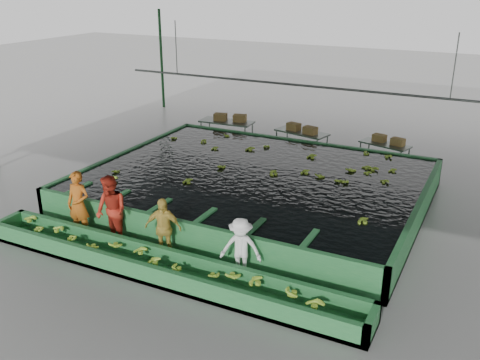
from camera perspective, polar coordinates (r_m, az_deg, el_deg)
The scene contains 21 objects.
ground at distance 15.54m, azimuth -0.83°, elevation -4.04°, with size 80.00×80.00×0.00m, color gray.
shed_roof at distance 14.17m, azimuth -0.94°, elevation 14.61°, with size 20.00×22.00×0.04m, color slate.
shed_posts at distance 14.66m, azimuth -0.88°, elevation 4.85°, with size 20.00×22.00×5.00m, color #133B1B, non-canonical shape.
flotation_tank at distance 16.60m, azimuth 1.56°, elevation -0.67°, with size 10.00×8.00×0.90m, color #2A743A, non-canonical shape.
tank_water at distance 16.45m, azimuth 1.57°, elevation 0.63°, with size 9.70×7.70×0.00m, color black.
sorting_trough at distance 12.71m, azimuth -8.47°, elevation -9.12°, with size 10.00×1.00×0.50m, color #2A743A, non-canonical shape.
cableway_rail at distance 18.99m, azimuth 6.22°, elevation 10.03°, with size 0.08×0.08×14.00m, color #59605B.
rail_hanger_left at distance 21.09m, azimuth -6.83°, elevation 13.85°, with size 0.04×0.04×2.00m, color #59605B.
rail_hanger_right at distance 17.72m, azimuth 21.92°, elevation 11.17°, with size 0.04×0.04×2.00m, color #59605B.
worker_a at distance 14.81m, azimuth -16.83°, elevation -2.48°, with size 0.66×0.43×1.81m, color #C26018.
worker_b at distance 14.10m, azimuth -13.56°, elevation -3.23°, with size 0.91×0.70×1.86m, color red.
worker_c at distance 13.26m, azimuth -8.20°, elevation -5.11°, with size 0.93×0.39×1.58m, color gold.
worker_d at distance 12.29m, azimuth 0.07°, elevation -7.32°, with size 0.97×0.56×1.49m, color white.
packing_table_left at distance 22.15m, azimuth -1.43°, elevation 5.08°, with size 2.19×0.87×1.00m, color #59605B, non-canonical shape.
packing_table_mid at distance 20.95m, azimuth 6.56°, elevation 3.93°, with size 2.07×0.83×0.94m, color #59605B, non-canonical shape.
packing_table_right at distance 20.40m, azimuth 15.10°, elevation 2.67°, with size 1.81×0.72×0.82m, color #59605B, non-canonical shape.
box_stack_left at distance 22.01m, azimuth -1.06°, elevation 6.32°, with size 1.33×0.37×0.29m, color olive, non-canonical shape.
box_stack_mid at distance 20.75m, azimuth 6.60°, elevation 5.12°, with size 1.28×0.35×0.28m, color olive, non-canonical shape.
box_stack_right at distance 20.34m, azimuth 15.52°, elevation 3.80°, with size 1.20×0.33×0.26m, color olive, non-canonical shape.
floating_bananas at distance 17.14m, azimuth 2.71°, elevation 1.46°, with size 8.88×6.05×0.12m, color #91BD2E, non-canonical shape.
trough_bananas at distance 12.63m, azimuth -8.50°, elevation -8.53°, with size 8.76×0.58×0.12m, color #91BD2E, non-canonical shape.
Camera 1 is at (6.54, -12.46, 6.59)m, focal length 40.00 mm.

